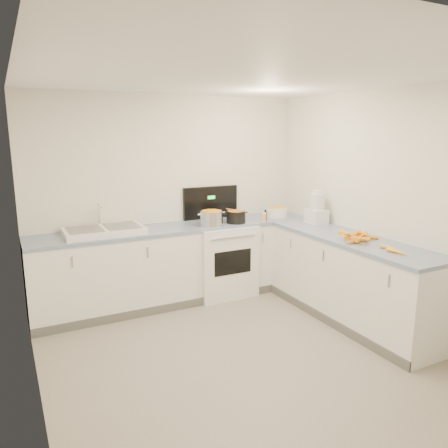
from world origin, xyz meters
name	(u,v)px	position (x,y,z in m)	size (l,w,h in m)	color
floor	(250,361)	(0.00, 0.00, 0.00)	(3.50, 4.00, 0.00)	gray
ceiling	(253,75)	(0.00, 0.00, 2.50)	(3.50, 4.00, 0.00)	silver
wall_back	(170,197)	(0.00, 2.00, 1.25)	(3.50, 2.50, 0.00)	silver
wall_left	(29,254)	(-1.75, 0.00, 1.25)	(4.00, 2.50, 0.00)	silver
wall_right	(397,212)	(1.75, 0.00, 1.25)	(4.00, 2.50, 0.00)	silver
counter_back	(180,263)	(0.00, 1.70, 0.47)	(3.50, 0.62, 0.94)	white
counter_right	(350,279)	(1.45, 0.30, 0.47)	(0.62, 2.20, 0.94)	white
stove	(221,258)	(0.55, 1.69, 0.47)	(0.76, 0.65, 1.36)	white
sink	(104,231)	(-0.90, 1.70, 0.98)	(0.86, 0.52, 0.31)	white
steel_pot	(212,219)	(0.36, 1.54, 1.02)	(0.27, 0.27, 0.20)	silver
black_pot	(236,218)	(0.70, 1.56, 1.01)	(0.24, 0.24, 0.17)	black
wooden_spoon	(236,210)	(0.70, 1.56, 1.10)	(0.01, 0.01, 0.33)	#AD7A47
mixing_bowl	(277,212)	(1.38, 1.65, 1.01)	(0.28, 0.28, 0.13)	white
extract_bottle	(265,216)	(1.09, 1.49, 1.00)	(0.05, 0.05, 0.12)	#593319
spice_jar	(264,218)	(1.06, 1.47, 0.99)	(0.06, 0.06, 0.10)	#E5B266
food_processor	(317,209)	(1.57, 1.07, 1.12)	(0.21, 0.25, 0.42)	white
carrot_pile	(357,237)	(1.39, 0.18, 0.98)	(0.50, 0.44, 0.09)	orange
peeled_carrots	(395,250)	(1.39, -0.33, 0.96)	(0.13, 0.36, 0.04)	#FF9F26
peelings	(86,228)	(-1.08, 1.74, 1.02)	(0.23, 0.24, 0.01)	tan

